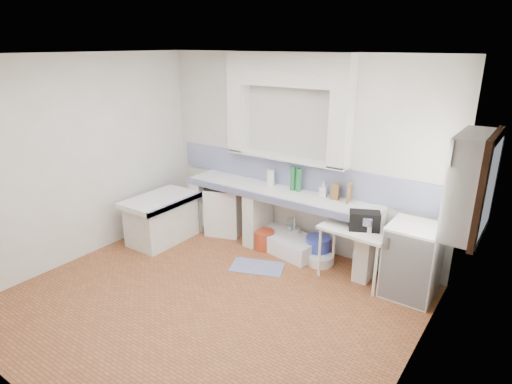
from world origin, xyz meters
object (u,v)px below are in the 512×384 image
Objects in this scene: sink at (288,244)px; fridge at (412,261)px; side_table at (353,255)px; stove at (225,210)px.

fridge is (1.80, -0.13, 0.34)m from sink.
fridge is at bearing 10.72° from side_table.
sink is 1.15m from side_table.
stove is at bearing 178.20° from side_table.
fridge reaches higher than stove.
fridge is at bearing -22.29° from stove.
sink is 1.83m from fridge.
stove is 0.84× the size of fridge.
side_table is 0.95× the size of fridge.
side_table is (1.10, -0.21, 0.25)m from sink.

